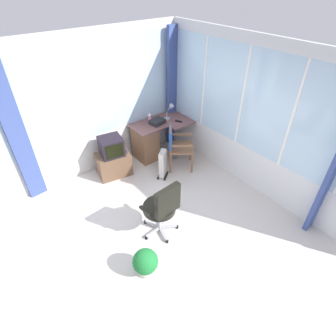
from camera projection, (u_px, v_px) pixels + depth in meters
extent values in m
cube|color=beige|center=(162.00, 240.00, 4.23)|extent=(5.23, 5.65, 0.06)
cube|color=silver|center=(91.00, 153.00, 5.46)|extent=(4.23, 0.06, 0.76)
cube|color=silver|center=(79.00, 95.00, 4.72)|extent=(4.14, 0.06, 1.71)
cube|color=silver|center=(67.00, 36.00, 4.16)|extent=(4.23, 0.06, 0.18)
cube|color=white|center=(38.00, 105.00, 4.37)|extent=(0.04, 0.07, 1.71)
cube|color=white|center=(115.00, 86.00, 5.07)|extent=(0.04, 0.07, 1.71)
cube|color=silver|center=(252.00, 168.00, 5.05)|extent=(0.06, 4.65, 0.76)
cube|color=silver|center=(267.00, 107.00, 4.31)|extent=(0.06, 4.56, 1.71)
cube|color=silver|center=(282.00, 44.00, 3.74)|extent=(0.06, 4.65, 0.18)
cube|color=white|center=(293.00, 117.00, 4.02)|extent=(0.07, 0.04, 1.71)
cube|color=white|center=(244.00, 98.00, 4.60)|extent=(0.07, 0.04, 1.71)
cube|color=white|center=(205.00, 83.00, 5.18)|extent=(0.07, 0.04, 1.71)
cube|color=#394B89|center=(16.00, 134.00, 4.30)|extent=(0.30, 0.10, 2.54)
cube|color=#394B89|center=(173.00, 89.00, 5.84)|extent=(0.30, 0.11, 2.54)
cube|color=brown|center=(159.00, 122.00, 5.76)|extent=(1.24, 0.59, 0.02)
cube|color=brown|center=(183.00, 124.00, 5.67)|extent=(0.59, 0.19, 0.02)
cube|color=brown|center=(145.00, 143.00, 5.79)|extent=(0.40, 0.55, 0.73)
cylinder|color=#4C4C51|center=(175.00, 145.00, 5.74)|extent=(0.04, 0.04, 0.74)
cylinder|color=#4C4C51|center=(131.00, 141.00, 5.86)|extent=(0.04, 0.04, 0.74)
cylinder|color=#B2B7BC|center=(167.00, 119.00, 5.84)|extent=(0.13, 0.13, 0.02)
cylinder|color=#B2B7BC|center=(167.00, 115.00, 5.78)|extent=(0.02, 0.02, 0.16)
cylinder|color=#B2B7BC|center=(170.00, 108.00, 5.69)|extent=(0.04, 0.10, 0.14)
cone|color=#B2B7BC|center=(173.00, 106.00, 5.67)|extent=(0.13, 0.13, 0.12)
cube|color=black|center=(178.00, 121.00, 5.73)|extent=(0.10, 0.15, 0.02)
cylinder|color=pink|center=(150.00, 119.00, 5.67)|extent=(0.06, 0.06, 0.16)
cone|color=white|center=(150.00, 114.00, 5.61)|extent=(0.06, 0.06, 0.06)
cube|color=#242326|center=(157.00, 122.00, 5.64)|extent=(0.33, 0.28, 0.09)
cylinder|color=brown|center=(192.00, 164.00, 5.44)|extent=(0.04, 0.04, 0.44)
cylinder|color=brown|center=(191.00, 152.00, 5.79)|extent=(0.04, 0.04, 0.44)
cylinder|color=brown|center=(170.00, 164.00, 5.44)|extent=(0.04, 0.04, 0.44)
cylinder|color=brown|center=(170.00, 152.00, 5.79)|extent=(0.04, 0.04, 0.44)
cube|color=brown|center=(181.00, 148.00, 5.47)|extent=(0.67, 0.67, 0.04)
cube|color=brown|center=(170.00, 138.00, 5.33)|extent=(0.29, 0.36, 0.43)
cube|color=#274E9B|center=(170.00, 137.00, 5.31)|extent=(0.33, 0.40, 0.36)
cube|color=brown|center=(182.00, 146.00, 5.19)|extent=(0.37, 0.30, 0.03)
cube|color=brown|center=(181.00, 134.00, 5.54)|extent=(0.37, 0.30, 0.03)
cube|color=#B7B7BF|center=(153.00, 232.00, 4.27)|extent=(0.28, 0.06, 0.02)
cylinder|color=black|center=(146.00, 238.00, 4.21)|extent=(0.05, 0.05, 0.05)
cube|color=#B7B7BF|center=(163.00, 234.00, 4.24)|extent=(0.10, 0.28, 0.02)
cylinder|color=black|center=(167.00, 241.00, 4.15)|extent=(0.05, 0.05, 0.05)
cube|color=#B7B7BF|center=(168.00, 227.00, 4.36)|extent=(0.26, 0.18, 0.02)
cylinder|color=black|center=(177.00, 227.00, 4.38)|extent=(0.05, 0.05, 0.05)
cube|color=#B7B7BF|center=(162.00, 221.00, 4.45)|extent=(0.24, 0.21, 0.02)
cylinder|color=black|center=(164.00, 216.00, 4.58)|extent=(0.05, 0.05, 0.05)
cube|color=#B7B7BF|center=(152.00, 224.00, 4.40)|extent=(0.14, 0.27, 0.02)
cylinder|color=black|center=(145.00, 222.00, 4.47)|extent=(0.05, 0.05, 0.05)
cylinder|color=#B7B7BF|center=(160.00, 218.00, 4.22)|extent=(0.05, 0.05, 0.39)
cylinder|color=black|center=(159.00, 208.00, 4.08)|extent=(0.50, 0.50, 0.09)
cube|color=black|center=(168.00, 201.00, 3.80)|extent=(0.43, 0.12, 0.46)
cube|color=black|center=(172.00, 193.00, 4.14)|extent=(0.07, 0.22, 0.04)
cube|color=black|center=(145.00, 210.00, 3.85)|extent=(0.07, 0.22, 0.04)
cube|color=brown|center=(114.00, 164.00, 5.40)|extent=(0.71, 0.55, 0.48)
cube|color=black|center=(111.00, 146.00, 5.15)|extent=(0.49, 0.47, 0.36)
cube|color=black|center=(115.00, 151.00, 5.01)|extent=(0.34, 0.07, 0.28)
cube|color=#262628|center=(119.00, 151.00, 5.29)|extent=(0.30, 0.26, 0.07)
cube|color=silver|center=(161.00, 167.00, 5.21)|extent=(0.08, 0.09, 0.56)
cube|color=silver|center=(162.00, 165.00, 5.24)|extent=(0.08, 0.09, 0.56)
cube|color=silver|center=(162.00, 164.00, 5.27)|extent=(0.08, 0.09, 0.56)
cube|color=silver|center=(163.00, 163.00, 5.31)|extent=(0.08, 0.09, 0.56)
cube|color=silver|center=(163.00, 162.00, 5.34)|extent=(0.08, 0.09, 0.56)
cube|color=silver|center=(164.00, 161.00, 5.37)|extent=(0.08, 0.09, 0.56)
cube|color=black|center=(166.00, 176.00, 5.46)|extent=(0.23, 0.19, 0.03)
cube|color=black|center=(159.00, 175.00, 5.48)|extent=(0.23, 0.19, 0.03)
cube|color=silver|center=(165.00, 158.00, 5.39)|extent=(0.09, 0.10, 0.39)
cylinder|color=beige|center=(146.00, 270.00, 3.72)|extent=(0.21, 0.21, 0.12)
sphere|color=#1E7332|center=(145.00, 262.00, 3.61)|extent=(0.35, 0.35, 0.35)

